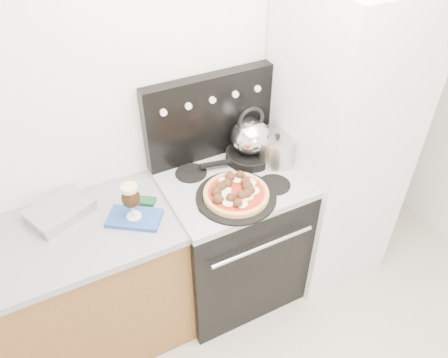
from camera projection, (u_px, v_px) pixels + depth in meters
room_shell at (329, 252)px, 1.57m from camera, size 3.52×3.01×2.52m
base_cabinet at (48, 307)px, 2.35m from camera, size 1.45×0.60×0.86m
countertop at (23, 251)px, 2.06m from camera, size 1.48×0.63×0.04m
stove_body at (231, 239)px, 2.72m from camera, size 0.76×0.65×0.88m
cooktop at (232, 182)px, 2.42m from camera, size 0.76×0.65×0.04m
backguard at (209, 117)px, 2.44m from camera, size 0.76×0.08×0.50m
fridge at (336, 144)px, 2.62m from camera, size 0.64×0.68×1.90m
foil_sheet at (60, 211)px, 2.20m from camera, size 0.36×0.32×0.06m
oven_mitt at (135, 218)px, 2.19m from camera, size 0.30×0.28×0.02m
beer_glass at (132, 201)px, 2.11m from camera, size 0.11×0.11×0.20m
pizza_pan at (236, 197)px, 2.29m from camera, size 0.54×0.54×0.01m
pizza at (236, 192)px, 2.27m from camera, size 0.40×0.40×0.05m
skillet at (249, 155)px, 2.54m from camera, size 0.33×0.33×0.05m
tea_kettle at (250, 134)px, 2.45m from camera, size 0.25×0.25×0.24m
stock_pot at (276, 150)px, 2.49m from camera, size 0.24×0.24×0.16m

